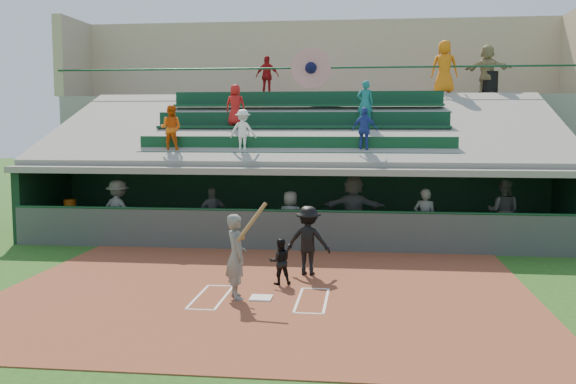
# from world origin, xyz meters

# --- Properties ---
(ground) EXTENTS (100.00, 100.00, 0.00)m
(ground) POSITION_xyz_m (0.00, 0.00, 0.00)
(ground) COLOR #204B15
(ground) RESTS_ON ground
(dirt_slab) EXTENTS (11.00, 9.00, 0.02)m
(dirt_slab) POSITION_xyz_m (0.00, 0.50, 0.01)
(dirt_slab) COLOR brown
(dirt_slab) RESTS_ON ground
(home_plate) EXTENTS (0.43, 0.43, 0.03)m
(home_plate) POSITION_xyz_m (0.00, 0.00, 0.04)
(home_plate) COLOR white
(home_plate) RESTS_ON dirt_slab
(batters_box_chalk) EXTENTS (2.65, 1.85, 0.01)m
(batters_box_chalk) POSITION_xyz_m (0.00, 0.00, 0.02)
(batters_box_chalk) COLOR white
(batters_box_chalk) RESTS_ON dirt_slab
(dugout_floor) EXTENTS (16.00, 3.50, 0.04)m
(dugout_floor) POSITION_xyz_m (0.00, 6.75, 0.02)
(dugout_floor) COLOR gray
(dugout_floor) RESTS_ON ground
(concourse_slab) EXTENTS (20.00, 3.00, 4.60)m
(concourse_slab) POSITION_xyz_m (0.00, 13.50, 2.30)
(concourse_slab) COLOR gray
(concourse_slab) RESTS_ON ground
(grandstand) EXTENTS (20.40, 10.40, 7.80)m
(grandstand) POSITION_xyz_m (-0.01, 10.51, 2.26)
(grandstand) COLOR #454945
(grandstand) RESTS_ON ground
(batter_at_plate) EXTENTS (0.94, 0.79, 1.95)m
(batter_at_plate) POSITION_xyz_m (-0.49, -0.02, 0.88)
(batter_at_plate) COLOR #5A5C57
(batter_at_plate) RESTS_ON dirt_slab
(catcher) EXTENTS (0.58, 0.51, 1.00)m
(catcher) POSITION_xyz_m (0.22, 1.21, 0.52)
(catcher) COLOR black
(catcher) RESTS_ON dirt_slab
(home_umpire) EXTENTS (1.10, 0.73, 1.60)m
(home_umpire) POSITION_xyz_m (0.75, 2.19, 0.82)
(home_umpire) COLOR black
(home_umpire) RESTS_ON dirt_slab
(dugout_bench) EXTENTS (13.23, 4.34, 0.41)m
(dugout_bench) POSITION_xyz_m (0.23, 7.92, 0.25)
(dugout_bench) COLOR olive
(dugout_bench) RESTS_ON dugout_floor
(white_table) EXTENTS (1.05, 0.92, 0.76)m
(white_table) POSITION_xyz_m (-7.01, 6.54, 0.42)
(white_table) COLOR silver
(white_table) RESTS_ON dugout_floor
(water_cooler) EXTENTS (0.37, 0.37, 0.37)m
(water_cooler) POSITION_xyz_m (-7.08, 6.52, 0.98)
(water_cooler) COLOR #CB590B
(water_cooler) RESTS_ON white_table
(dugout_player_a) EXTENTS (1.33, 1.01, 1.82)m
(dugout_player_a) POSITION_xyz_m (-5.19, 5.69, 0.95)
(dugout_player_a) COLOR #5D5F5A
(dugout_player_a) RESTS_ON dugout_floor
(dugout_player_b) EXTENTS (1.00, 0.79, 1.58)m
(dugout_player_b) POSITION_xyz_m (-2.45, 6.16, 0.83)
(dugout_player_b) COLOR #595C57
(dugout_player_b) RESTS_ON dugout_floor
(dugout_player_c) EXTENTS (0.87, 0.67, 1.58)m
(dugout_player_c) POSITION_xyz_m (-0.04, 5.52, 0.83)
(dugout_player_c) COLOR #585A55
(dugout_player_c) RESTS_ON dugout_floor
(dugout_player_d) EXTENTS (1.86, 0.60, 2.00)m
(dugout_player_d) POSITION_xyz_m (1.73, 6.21, 1.04)
(dugout_player_d) COLOR #535551
(dugout_player_d) RESTS_ON dugout_floor
(dugout_player_e) EXTENTS (0.67, 0.49, 1.69)m
(dugout_player_e) POSITION_xyz_m (3.71, 5.51, 0.89)
(dugout_player_e) COLOR #52544F
(dugout_player_e) RESTS_ON dugout_floor
(dugout_player_f) EXTENTS (1.09, 0.97, 1.87)m
(dugout_player_f) POSITION_xyz_m (6.05, 6.62, 0.98)
(dugout_player_f) COLOR #545651
(dugout_player_f) RESTS_ON dugout_floor
(trash_bin) EXTENTS (0.59, 0.59, 0.88)m
(trash_bin) POSITION_xyz_m (6.73, 12.91, 5.04)
(trash_bin) COLOR black
(trash_bin) RESTS_ON concourse_slab
(concourse_staff_a) EXTENTS (0.96, 0.48, 1.58)m
(concourse_staff_a) POSITION_xyz_m (-1.82, 13.01, 5.39)
(concourse_staff_a) COLOR #A51213
(concourse_staff_a) RESTS_ON concourse_slab
(concourse_staff_b) EXTENTS (1.04, 0.75, 1.97)m
(concourse_staff_b) POSITION_xyz_m (4.93, 12.07, 5.58)
(concourse_staff_b) COLOR orange
(concourse_staff_b) RESTS_ON concourse_slab
(concourse_staff_c) EXTENTS (1.82, 1.16, 1.88)m
(concourse_staff_c) POSITION_xyz_m (6.61, 12.85, 5.54)
(concourse_staff_c) COLOR tan
(concourse_staff_c) RESTS_ON concourse_slab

